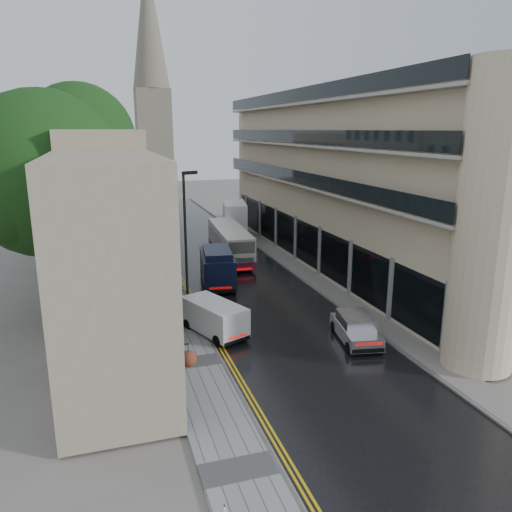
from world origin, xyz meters
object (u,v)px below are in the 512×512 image
silver_hatchback (349,339)px  white_van (217,329)px  cream_bus (223,251)px  pedestrian (159,277)px  lamp_post_far (148,203)px  tree_far (67,190)px  lamp_post_near (186,248)px  white_lorry (225,223)px  navy_van (205,274)px  tree_near (49,203)px

silver_hatchback → white_van: 6.83m
cream_bus → pedestrian: 7.58m
cream_bus → lamp_post_far: (-5.18, 7.80, 3.10)m
tree_far → lamp_post_near: 17.75m
cream_bus → silver_hatchback: bearing=-78.8°
lamp_post_far → white_lorry: bearing=23.8°
cream_bus → lamp_post_far: lamp_post_far is taller
white_lorry → lamp_post_far: lamp_post_far is taller
tree_far → silver_hatchback: bearing=-58.7°
white_van → navy_van: 8.93m
white_lorry → navy_van: (-5.35, -15.51, -0.51)m
lamp_post_near → silver_hatchback: bearing=-69.4°
white_lorry → silver_hatchback: white_lorry is taller
tree_near → silver_hatchback: 18.76m
pedestrian → lamp_post_near: lamp_post_near is taller
white_lorry → silver_hatchback: size_ratio=1.82×
lamp_post_near → navy_van: bearing=42.3°
white_lorry → tree_near: bearing=-119.8°
white_lorry → navy_van: size_ratio=1.32×
pedestrian → lamp_post_near: (1.01, -5.73, 3.36)m
pedestrian → white_van: bearing=103.7°
cream_bus → lamp_post_near: 12.01m
cream_bus → silver_hatchback: (2.22, -17.70, -0.65)m
cream_bus → navy_van: (-2.83, -6.09, 0.01)m
white_lorry → lamp_post_near: (-7.33, -20.00, 2.51)m
white_van → silver_hatchback: bearing=-46.0°
white_lorry → lamp_post_far: bearing=-156.8°
navy_van → lamp_post_near: size_ratio=0.64×
silver_hatchback → lamp_post_near: bearing=145.0°
navy_van → cream_bus: bearing=73.4°
pedestrian → tree_far: bearing=-56.1°
lamp_post_near → pedestrian: bearing=75.9°
navy_van → lamp_post_far: size_ratio=0.63×
navy_van → lamp_post_near: (-1.97, -4.50, 3.02)m
cream_bus → lamp_post_near: (-4.80, -10.59, 3.03)m
navy_van → lamp_post_far: 14.42m
tree_far → white_van: tree_far is taller
navy_van → pedestrian: bearing=166.0°
tree_far → navy_van: tree_far is taller
tree_far → pedestrian: (6.10, -10.44, -5.13)m
tree_near → navy_van: tree_near is taller
white_lorry → lamp_post_near: 21.45m
navy_van → white_lorry: bearing=79.3°
tree_far → silver_hatchback: 27.78m
lamp_post_far → pedestrian: bearing=-81.0°
tree_near → lamp_post_near: size_ratio=1.60×
tree_far → navy_van: bearing=-52.1°
tree_far → lamp_post_far: tree_far is taller
white_van → lamp_post_far: lamp_post_far is taller
tree_near → navy_van: (9.38, 1.33, -5.51)m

